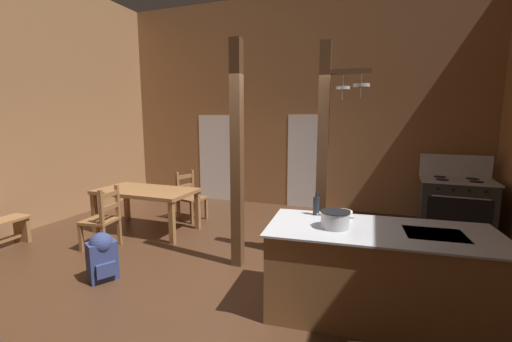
% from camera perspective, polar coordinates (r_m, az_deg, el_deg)
% --- Properties ---
extents(ground_plane, '(8.65, 8.14, 0.10)m').
position_cam_1_polar(ground_plane, '(4.36, -6.72, -18.30)').
color(ground_plane, '#422819').
extents(wall_back, '(8.65, 0.14, 4.58)m').
position_cam_1_polar(wall_back, '(7.42, 6.04, 11.52)').
color(wall_back, '#93663F').
rests_on(wall_back, ground_plane).
extents(glazed_door_back_left, '(1.00, 0.01, 2.05)m').
position_cam_1_polar(glazed_door_back_left, '(8.00, -6.63, 2.25)').
color(glazed_door_back_left, white).
rests_on(glazed_door_back_left, ground_plane).
extents(glazed_panel_back_right, '(0.84, 0.01, 2.05)m').
position_cam_1_polar(glazed_panel_back_right, '(7.32, 8.74, 1.59)').
color(glazed_panel_back_right, white).
rests_on(glazed_panel_back_right, ground_plane).
extents(kitchen_island, '(2.22, 1.11, 0.89)m').
position_cam_1_polar(kitchen_island, '(3.58, 20.47, -16.27)').
color(kitchen_island, olive).
rests_on(kitchen_island, ground_plane).
extents(stove_range, '(1.18, 0.88, 1.32)m').
position_cam_1_polar(stove_range, '(6.67, 31.32, -5.04)').
color(stove_range, '#2F2F2F').
rests_on(stove_range, ground_plane).
extents(support_post_with_pot_rack, '(0.64, 0.22, 2.93)m').
position_cam_1_polar(support_post_with_pot_rack, '(4.44, 11.89, 3.77)').
color(support_post_with_pot_rack, brown).
rests_on(support_post_with_pot_rack, ground_plane).
extents(support_post_center, '(0.14, 0.14, 2.93)m').
position_cam_1_polar(support_post_center, '(4.23, -3.32, 2.44)').
color(support_post_center, brown).
rests_on(support_post_center, ground_plane).
extents(dining_table, '(1.71, 0.92, 0.74)m').
position_cam_1_polar(dining_table, '(6.05, -18.59, -3.89)').
color(dining_table, olive).
rests_on(dining_table, ground_plane).
extents(ladderback_chair_near_window, '(0.49, 0.49, 0.95)m').
position_cam_1_polar(ladderback_chair_near_window, '(5.51, -25.12, -7.63)').
color(ladderback_chair_near_window, brown).
rests_on(ladderback_chair_near_window, ground_plane).
extents(ladderback_chair_by_post, '(0.55, 0.55, 0.95)m').
position_cam_1_polar(ladderback_chair_by_post, '(6.55, -11.38, -4.42)').
color(ladderback_chair_by_post, brown).
rests_on(ladderback_chair_by_post, ground_plane).
extents(backpack, '(0.38, 0.39, 0.60)m').
position_cam_1_polar(backpack, '(4.51, -25.22, -13.09)').
color(backpack, navy).
rests_on(backpack, ground_plane).
extents(stockpot_on_counter, '(0.35, 0.28, 0.16)m').
position_cam_1_polar(stockpot_on_counter, '(3.31, 13.59, -8.21)').
color(stockpot_on_counter, '#B7BABF').
rests_on(stockpot_on_counter, kitchen_island).
extents(mixing_bowl_on_counter, '(0.22, 0.22, 0.08)m').
position_cam_1_polar(mixing_bowl_on_counter, '(3.67, 14.72, -7.29)').
color(mixing_bowl_on_counter, silver).
rests_on(mixing_bowl_on_counter, kitchen_island).
extents(bottle_tall_on_counter, '(0.07, 0.07, 0.27)m').
position_cam_1_polar(bottle_tall_on_counter, '(3.71, 10.44, -5.91)').
color(bottle_tall_on_counter, '#1E2328').
rests_on(bottle_tall_on_counter, kitchen_island).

